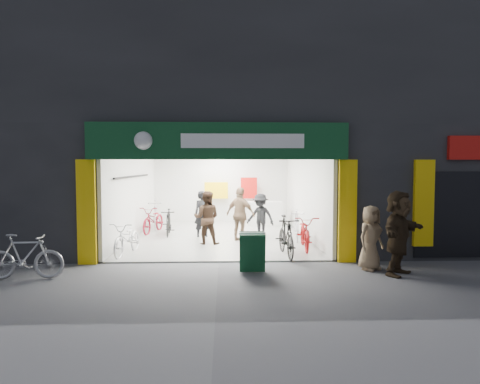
{
  "coord_description": "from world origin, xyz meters",
  "views": [
    {
      "loc": [
        0.15,
        -10.68,
        2.44
      ],
      "look_at": [
        0.6,
        1.5,
        1.7
      ],
      "focal_mm": 32.0,
      "sensor_mm": 36.0,
      "label": 1
    }
  ],
  "objects": [
    {
      "name": "bike_left_back",
      "position": [
        -2.5,
        5.76,
        0.57
      ],
      "size": [
        0.79,
        1.95,
        1.14
      ],
      "primitive_type": "imported",
      "rotation": [
        0.0,
        0.0,
        0.14
      ],
      "color": "#B9B8BD",
      "rests_on": "ground"
    },
    {
      "name": "bike_right_front",
      "position": [
        1.8,
        0.62,
        0.55
      ],
      "size": [
        0.63,
        1.87,
        1.11
      ],
      "primitive_type": "imported",
      "rotation": [
        0.0,
        0.0,
        0.06
      ],
      "color": "black",
      "rests_on": "ground"
    },
    {
      "name": "building",
      "position": [
        0.91,
        4.99,
        4.31
      ],
      "size": [
        17.0,
        10.27,
        8.0
      ],
      "color": "#232326",
      "rests_on": "ground"
    },
    {
      "name": "customer_b",
      "position": [
        -0.4,
        2.46,
        0.84
      ],
      "size": [
        0.88,
        0.72,
        1.67
      ],
      "primitive_type": "imported",
      "rotation": [
        0.0,
        0.0,
        3.03
      ],
      "color": "#332117",
      "rests_on": "ground"
    },
    {
      "name": "parked_bike",
      "position": [
        -4.15,
        -1.44,
        0.5
      ],
      "size": [
        1.67,
        0.56,
        0.99
      ],
      "primitive_type": "imported",
      "rotation": [
        0.0,
        0.0,
        1.63
      ],
      "color": "#A9A9AE",
      "rests_on": "ground"
    },
    {
      "name": "customer_d",
      "position": [
        0.66,
        2.9,
        0.88
      ],
      "size": [
        1.1,
        0.94,
        1.77
      ],
      "primitive_type": "imported",
      "rotation": [
        0.0,
        0.0,
        2.55
      ],
      "color": "#84674D",
      "rests_on": "ground"
    },
    {
      "name": "customer_a",
      "position": [
        -0.59,
        3.78,
        0.8
      ],
      "size": [
        0.67,
        0.55,
        1.6
      ],
      "primitive_type": "imported",
      "rotation": [
        0.0,
        0.0,
        0.32
      ],
      "color": "black",
      "rests_on": "ground"
    },
    {
      "name": "sandwich_board",
      "position": [
        0.78,
        -1.01,
        0.49
      ],
      "size": [
        0.61,
        0.6,
        0.9
      ],
      "rotation": [
        0.0,
        0.0,
        -0.01
      ],
      "color": "#104022",
      "rests_on": "ground"
    },
    {
      "name": "bike_right_mid",
      "position": [
        2.5,
        1.61,
        0.5
      ],
      "size": [
        0.83,
        1.96,
        1.0
      ],
      "primitive_type": "imported",
      "rotation": [
        0.0,
        0.0,
        -0.09
      ],
      "color": "maroon",
      "rests_on": "ground"
    },
    {
      "name": "pedestrian_far",
      "position": [
        4.03,
        -1.36,
        0.95
      ],
      "size": [
        1.61,
        1.67,
        1.9
      ],
      "primitive_type": "imported",
      "rotation": [
        0.0,
        0.0,
        0.82
      ],
      "color": "#322516",
      "rests_on": "ground"
    },
    {
      "name": "bike_right_back",
      "position": [
        2.5,
        3.08,
        0.5
      ],
      "size": [
        0.68,
        1.71,
        1.0
      ],
      "primitive_type": "imported",
      "rotation": [
        0.0,
        0.0,
        -0.13
      ],
      "color": "#BCBCC1",
      "rests_on": "ground"
    },
    {
      "name": "bike_left_midback",
      "position": [
        -2.42,
        4.85,
        0.49
      ],
      "size": [
        1.01,
        1.95,
        0.98
      ],
      "primitive_type": "imported",
      "rotation": [
        0.0,
        0.0,
        -0.2
      ],
      "color": "maroon",
      "rests_on": "ground"
    },
    {
      "name": "bike_left_front",
      "position": [
        -2.5,
        1.01,
        0.46
      ],
      "size": [
        0.87,
        1.83,
        0.92
      ],
      "primitive_type": "imported",
      "rotation": [
        0.0,
        0.0,
        -0.15
      ],
      "color": "silver",
      "rests_on": "ground"
    },
    {
      "name": "ground",
      "position": [
        0.0,
        0.0,
        0.0
      ],
      "size": [
        60.0,
        60.0,
        0.0
      ],
      "primitive_type": "plane",
      "color": "#56565B",
      "rests_on": "ground"
    },
    {
      "name": "customer_c",
      "position": [
        1.36,
        3.52,
        0.76
      ],
      "size": [
        1.13,
        0.99,
        1.51
      ],
      "primitive_type": "imported",
      "rotation": [
        0.0,
        0.0,
        -0.54
      ],
      "color": "black",
      "rests_on": "ground"
    },
    {
      "name": "pedestrian_near",
      "position": [
        3.58,
        -0.87,
        0.76
      ],
      "size": [
        0.88,
        0.81,
        1.52
      ],
      "primitive_type": "imported",
      "rotation": [
        0.0,
        0.0,
        0.59
      ],
      "color": "#927655",
      "rests_on": "ground"
    },
    {
      "name": "bike_left_midfront",
      "position": [
        -1.8,
        4.19,
        0.47
      ],
      "size": [
        0.53,
        1.58,
        0.94
      ],
      "primitive_type": "imported",
      "rotation": [
        0.0,
        0.0,
        0.06
      ],
      "color": "black",
      "rests_on": "ground"
    }
  ]
}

